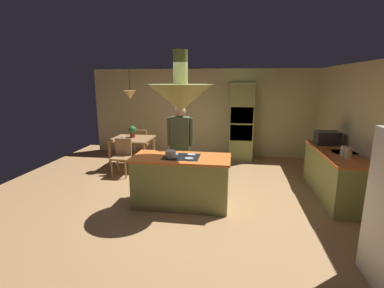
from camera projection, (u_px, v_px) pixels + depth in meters
The scene contains 18 objects.
ground at pixel (184, 200), 5.29m from camera, with size 8.16×8.16×0.00m, color #AD7F51.
wall_back at pixel (204, 113), 8.34m from camera, with size 6.80×0.10×2.55m, color beige.
wall_right at pixel (368, 135), 4.92m from camera, with size 0.10×7.20×2.55m, color beige.
kitchen_island at pixel (181, 181), 5.00m from camera, with size 1.73×0.81×0.92m.
counter_run_right at pixel (335, 174), 5.35m from camera, with size 0.73×2.10×0.90m.
oven_tower at pixel (241, 122), 7.83m from camera, with size 0.66×0.62×2.15m.
dining_table at pixel (132, 142), 7.23m from camera, with size 1.01×0.94×0.76m.
person_at_island at pixel (180, 142), 5.55m from camera, with size 0.53×0.23×1.74m.
range_hood at pixel (181, 96), 4.67m from camera, with size 1.10×1.10×1.00m.
pendant_light_over_table at pixel (130, 95), 6.96m from camera, with size 0.32×0.32×0.82m.
chair_facing_island at pixel (122, 154), 6.60m from camera, with size 0.40×0.40×0.87m.
chair_by_back_wall at pixel (141, 142), 7.93m from camera, with size 0.40×0.40×0.87m.
potted_plant_on_table at pixel (133, 131), 7.27m from camera, with size 0.20×0.20×0.30m.
cup_on_table at pixel (123, 138), 6.99m from camera, with size 0.07×0.07×0.09m, color white.
canister_flour at pixel (348, 153), 4.74m from camera, with size 0.12×0.12×0.21m, color #E0B78C.
canister_sugar at pixel (344, 151), 4.91m from camera, with size 0.12×0.12×0.18m, color silver.
microwave_on_counter at pixel (327, 138), 5.82m from camera, with size 0.46×0.36×0.28m, color #232326.
cooking_pot_on_cooktop at pixel (171, 154), 4.78m from camera, with size 0.18×0.18×0.12m, color #B2B2B7.
Camera 1 is at (0.90, -4.85, 2.20)m, focal length 26.07 mm.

